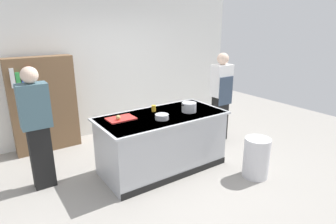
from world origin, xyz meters
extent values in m
plane|color=#9E9991|center=(0.00, 0.00, 0.00)|extent=(10.00, 10.00, 0.00)
cube|color=white|center=(0.00, 2.10, 1.50)|extent=(6.40, 0.12, 3.00)
cube|color=#B7BABF|center=(0.00, 0.00, 0.45)|extent=(1.90, 0.90, 0.90)
cube|color=#B7BABF|center=(0.00, 0.00, 0.89)|extent=(1.98, 0.98, 0.03)
cube|color=black|center=(0.00, -0.46, 0.05)|extent=(1.90, 0.01, 0.10)
cube|color=red|center=(-0.61, 0.17, 0.91)|extent=(0.40, 0.28, 0.02)
sphere|color=tan|center=(-0.67, 0.12, 0.96)|extent=(0.07, 0.07, 0.07)
cylinder|color=#B7BABF|center=(0.44, -0.10, 0.98)|extent=(0.23, 0.23, 0.15)
cube|color=black|center=(0.31, -0.10, 1.03)|extent=(0.04, 0.02, 0.01)
cube|color=black|center=(0.58, -0.10, 1.03)|extent=(0.04, 0.02, 0.01)
cylinder|color=#B7BABF|center=(-0.11, -0.17, 0.94)|extent=(0.20, 0.20, 0.08)
cylinder|color=yellow|center=(-0.01, 0.23, 0.95)|extent=(0.07, 0.07, 0.10)
cylinder|color=silver|center=(1.02, -1.02, 0.31)|extent=(0.38, 0.38, 0.62)
cube|color=black|center=(1.58, 0.34, 0.45)|extent=(0.28, 0.20, 0.90)
cube|color=white|center=(1.58, 0.34, 1.20)|extent=(0.38, 0.24, 0.60)
sphere|color=beige|center=(1.58, 0.34, 1.61)|extent=(0.22, 0.22, 0.22)
cube|color=#38475B|center=(1.58, 0.21, 1.02)|extent=(0.34, 0.02, 0.54)
cube|color=black|center=(-1.68, 0.52, 0.45)|extent=(0.28, 0.20, 0.90)
cube|color=#456470|center=(-1.68, 0.52, 1.20)|extent=(0.38, 0.24, 0.60)
sphere|color=beige|center=(-1.68, 0.52, 1.61)|extent=(0.22, 0.22, 0.22)
cube|color=brown|center=(-1.34, 1.80, 0.85)|extent=(1.10, 0.28, 1.70)
cube|color=white|center=(-1.77, 1.64, 1.40)|extent=(0.07, 0.03, 0.32)
cube|color=green|center=(-1.70, 1.64, 1.37)|extent=(0.07, 0.03, 0.25)
cube|color=#3351B7|center=(-1.61, 1.64, 1.37)|extent=(0.07, 0.03, 0.25)
cube|color=red|center=(-1.53, 1.64, 1.40)|extent=(0.07, 0.03, 0.32)
camera|label=1|loc=(-2.22, -3.40, 2.25)|focal=29.93mm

